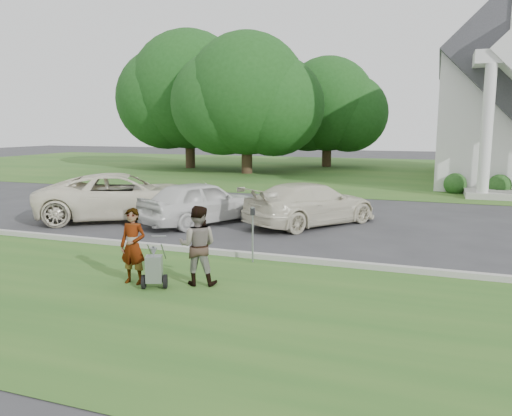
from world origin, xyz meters
The scene contains 14 objects.
ground centered at (0.00, 0.00, 0.00)m, with size 120.00×120.00×0.00m, color #333335.
grass_strip centered at (0.00, -3.00, 0.01)m, with size 80.00×7.00×0.01m, color #26571E.
church_lawn centered at (0.00, 27.00, 0.01)m, with size 80.00×30.00×0.01m, color #26571E.
curb centered at (0.00, 0.55, 0.07)m, with size 80.00×0.18×0.15m, color #9E9E93.
tree_left centered at (-8.01, 21.99, 5.11)m, with size 10.63×8.40×9.71m.
tree_far centered at (-14.01, 24.99, 5.69)m, with size 11.64×9.20×10.73m.
tree_back centered at (-4.01, 29.99, 4.73)m, with size 9.61×7.60×8.89m.
striping_cart centered at (-0.72, -2.35, 0.40)m, with size 0.77×1.08×0.93m.
person_left centered at (-1.29, -2.21, 0.80)m, with size 0.58×0.38×1.60m, color #999999.
person_right centered at (0.01, -1.81, 0.83)m, with size 0.81×0.63×1.66m, color #999999.
parking_meter_near centered at (0.49, 0.17, 0.86)m, with size 0.10×0.09×1.37m.
car_a centered at (-5.88, 4.08, 0.82)m, with size 2.72×5.90×1.64m, color silver.
car_b centered at (-2.88, 4.22, 0.74)m, with size 1.76×4.36×1.49m, color silver.
car_c centered at (0.68, 5.32, 0.71)m, with size 2.00×4.92×1.43m, color beige.
Camera 1 is at (4.56, -10.85, 3.27)m, focal length 35.00 mm.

